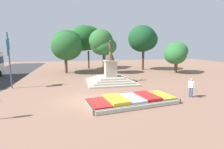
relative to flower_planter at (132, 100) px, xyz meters
The scene contains 10 objects.
ground_plane 3.82m from the flower_planter, 153.81° to the left, with size 77.14×77.14×0.00m, color #8C6651.
flower_planter is the anchor object (origin of this frame).
statue_monument 8.06m from the flower_planter, 90.21° to the left, with size 5.67×5.67×5.09m.
banner_pole 13.42m from the flower_planter, 145.77° to the left, with size 0.14×1.26×5.80m.
pedestrian_with_handbag 5.61m from the flower_planter, ahead, with size 0.51×0.63×1.69m.
park_tree_far_left 18.04m from the flower_planter, 47.86° to the left, with size 4.23×4.62×5.07m.
park_tree_behind_statue 18.54m from the flower_planter, 107.18° to the left, with size 5.00×6.18×7.03m.
park_tree_far_right 20.52m from the flower_planter, 65.65° to the left, with size 5.47×5.24×8.11m.
park_tree_street_side 15.74m from the flower_planter, 89.31° to the left, with size 4.34×3.89×7.00m.
park_tree_distant 22.42m from the flower_planter, 95.12° to the left, with size 6.00×5.91×8.30m.
Camera 1 is at (-0.95, -14.13, 4.45)m, focal length 28.00 mm.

